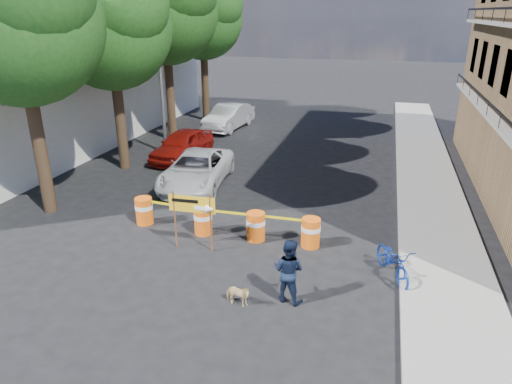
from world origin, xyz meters
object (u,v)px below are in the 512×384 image
Objects in this scene: barrel_far_left at (144,210)px; bicycle at (395,246)px; barrel_mid_left at (203,220)px; sedan_red at (182,145)px; barrel_far_right at (311,232)px; detour_sign at (198,209)px; barrel_mid_right at (256,226)px; dog at (238,295)px; pedestrian at (288,271)px; suv_white at (197,170)px; sedan_silver at (229,117)px.

bicycle is at bearing -8.67° from barrel_far_left.
sedan_red is (-3.86, 7.04, 0.23)m from barrel_mid_left.
barrel_far_right is (5.54, -0.11, 0.00)m from barrel_far_left.
sedan_red is at bearing 114.37° from detour_sign.
barrel_mid_right is 1.68m from barrel_far_right.
barrel_mid_left reaches higher than dog.
bicycle reaches higher than detour_sign.
sedan_red is at bearing 104.00° from barrel_far_left.
dog is (2.21, -3.33, -0.19)m from barrel_mid_left.
detour_sign is (2.43, -1.20, 0.83)m from barrel_far_left.
suv_white is at bearing -38.69° from pedestrian.
barrel_far_left is at bearing 150.89° from detour_sign.
suv_white is (0.29, 3.79, 0.19)m from barrel_far_left.
sedan_red is (-7.25, 6.97, 0.23)m from barrel_far_right.
pedestrian is 8.50m from suv_white.
detour_sign is 0.44× the size of sedan_red.
barrel_far_left is 3.81m from suv_white.
dog is 0.16× the size of sedan_red.
detour_sign is 3.53m from pedestrian.
barrel_far_right is 2.88m from pedestrian.
sedan_silver is at bearing 93.86° from sedan_red.
barrel_mid_left is 5.85m from bicycle.
barrel_mid_left is at bearing -70.59° from suv_white.
suv_white is (-3.57, 3.93, 0.19)m from barrel_mid_right.
barrel_far_left is at bearing -14.60° from pedestrian.
dog is at bearing -54.60° from sedan_red.
barrel_far_left is 6.21m from pedestrian.
pedestrian reaches higher than barrel_mid_left.
barrel_mid_right is 3.26m from pedestrian.
pedestrian is (5.45, -2.96, 0.34)m from barrel_far_left.
pedestrian reaches higher than suv_white.
detour_sign is 0.40× the size of sedan_silver.
barrel_far_left is 1.00× the size of barrel_mid_right.
barrel_mid_left is at bearing 102.71° from detour_sign.
barrel_far_left is 13.33m from sedan_silver.
sedan_red reaches higher than barrel_mid_left.
sedan_silver is (-9.46, 14.44, -0.19)m from bicycle.
barrel_mid_right is 1.00× the size of barrel_far_right.
barrel_mid_right is 0.20× the size of sedan_silver.
dog is 0.15× the size of sedan_silver.
detour_sign reaches higher than barrel_mid_left.
barrel_far_left is 1.35× the size of dog.
sedan_silver reaches higher than barrel_mid_right.
suv_white is at bearing -51.86° from sedan_red.
suv_white is 1.17× the size of sedan_red.
barrel_far_right is 0.22× the size of sedan_red.
dog is (-1.19, -3.40, -0.19)m from barrel_far_right.
pedestrian reaches higher than sedan_red.
pedestrian is at bearing -28.49° from barrel_far_left.
detour_sign is at bearing -72.47° from suv_white.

